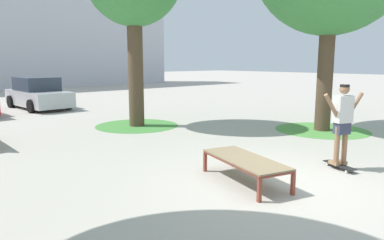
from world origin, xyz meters
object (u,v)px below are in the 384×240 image
(skateboard, at_px, (339,165))
(skater, at_px, (342,119))
(car_silver, at_px, (38,94))
(skate_box, at_px, (245,161))

(skateboard, height_order, skater, skater)
(car_silver, bearing_deg, skateboard, -84.55)
(skateboard, xyz_separation_m, skater, (0.00, 0.00, 0.99))
(car_silver, bearing_deg, skate_box, -93.25)
(skater, height_order, car_silver, skater)
(skate_box, bearing_deg, car_silver, 86.75)
(skateboard, bearing_deg, skate_box, 159.95)
(skate_box, xyz_separation_m, skater, (2.14, -0.78, 0.66))
(skate_box, height_order, skater, skater)
(skater, distance_m, car_silver, 14.44)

